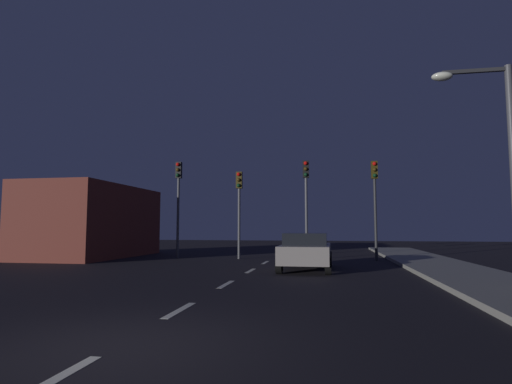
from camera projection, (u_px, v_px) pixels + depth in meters
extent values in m
plane|color=black|center=(231.00, 282.00, 12.49)|extent=(80.00, 80.00, 0.00)
cube|color=gray|center=(496.00, 285.00, 11.19)|extent=(3.00, 40.00, 0.15)
cube|color=silver|center=(55.00, 379.00, 4.45)|extent=(0.16, 1.60, 0.01)
cube|color=silver|center=(180.00, 310.00, 8.17)|extent=(0.16, 1.60, 0.01)
cube|color=silver|center=(226.00, 284.00, 11.90)|extent=(0.16, 1.60, 0.01)
cube|color=silver|center=(250.00, 271.00, 15.63)|extent=(0.16, 1.60, 0.01)
cube|color=silver|center=(265.00, 262.00, 19.36)|extent=(0.16, 1.60, 0.01)
cylinder|color=#4C4C51|center=(178.00, 210.00, 22.37)|extent=(0.14, 0.14, 5.29)
cube|color=black|center=(179.00, 170.00, 22.56)|extent=(0.32, 0.24, 0.90)
sphere|color=red|center=(178.00, 164.00, 22.43)|extent=(0.20, 0.20, 0.20)
sphere|color=#3F2D0C|center=(178.00, 170.00, 22.40)|extent=(0.20, 0.20, 0.20)
sphere|color=#0C3319|center=(178.00, 175.00, 22.38)|extent=(0.20, 0.20, 0.20)
cylinder|color=#4C4C51|center=(239.00, 215.00, 21.74)|extent=(0.14, 0.14, 4.66)
cube|color=#382D0C|center=(239.00, 180.00, 21.91)|extent=(0.32, 0.24, 0.90)
sphere|color=red|center=(239.00, 174.00, 21.78)|extent=(0.20, 0.20, 0.20)
sphere|color=#3F2D0C|center=(239.00, 180.00, 21.75)|extent=(0.20, 0.20, 0.20)
sphere|color=#0C3319|center=(239.00, 185.00, 21.72)|extent=(0.20, 0.20, 0.20)
cylinder|color=#4C4C51|center=(306.00, 210.00, 21.14)|extent=(0.14, 0.14, 5.16)
cube|color=black|center=(306.00, 169.00, 21.33)|extent=(0.32, 0.24, 0.90)
sphere|color=red|center=(306.00, 163.00, 21.20)|extent=(0.20, 0.20, 0.20)
sphere|color=#3F2D0C|center=(306.00, 169.00, 21.17)|extent=(0.20, 0.20, 0.20)
sphere|color=#0C3319|center=(306.00, 175.00, 21.15)|extent=(0.20, 0.20, 0.20)
cylinder|color=#2D2D30|center=(375.00, 211.00, 20.53)|extent=(0.14, 0.14, 5.04)
cube|color=#382D0C|center=(374.00, 170.00, 20.71)|extent=(0.32, 0.24, 0.90)
sphere|color=red|center=(374.00, 164.00, 20.58)|extent=(0.20, 0.20, 0.20)
sphere|color=#3F2D0C|center=(375.00, 170.00, 20.56)|extent=(0.20, 0.20, 0.20)
sphere|color=#0C3319|center=(375.00, 175.00, 20.53)|extent=(0.20, 0.20, 0.20)
cube|color=gray|center=(306.00, 253.00, 16.09)|extent=(1.92, 4.34, 0.67)
cube|color=black|center=(306.00, 239.00, 15.93)|extent=(1.66, 1.96, 0.45)
cylinder|color=black|center=(289.00, 258.00, 17.80)|extent=(0.23, 0.64, 0.64)
cylinder|color=black|center=(329.00, 259.00, 17.47)|extent=(0.23, 0.64, 0.64)
cylinder|color=black|center=(279.00, 265.00, 14.66)|extent=(0.23, 0.64, 0.64)
cylinder|color=black|center=(328.00, 266.00, 14.33)|extent=(0.23, 0.64, 0.64)
cube|color=#2D2D30|center=(474.00, 71.00, 11.06)|extent=(1.67, 0.10, 0.10)
ellipsoid|color=silver|center=(442.00, 77.00, 11.20)|extent=(0.56, 0.36, 0.24)
cube|color=maroon|center=(93.00, 222.00, 23.20)|extent=(4.54, 8.33, 4.01)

